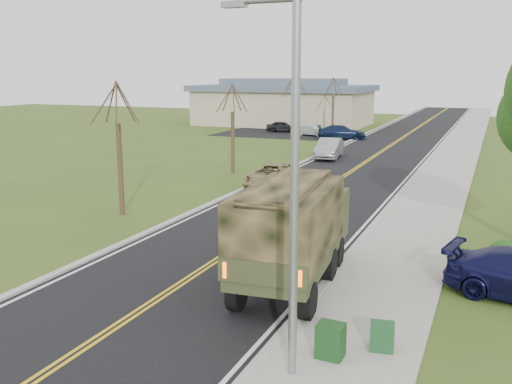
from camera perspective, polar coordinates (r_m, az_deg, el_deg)
The scene contains 19 objects.
ground at distance 15.50m, azimuth -13.93°, elevation -13.05°, with size 160.00×160.00×0.00m, color #38521B.
road at distance 52.25m, azimuth 13.29°, elevation 4.52°, with size 8.00×120.00×0.01m, color black.
curb_right at distance 51.72m, azimuth 17.83°, elevation 4.25°, with size 0.30×120.00×0.12m, color #9E998E.
sidewalk_right at distance 51.60m, azimuth 19.77°, elevation 4.09°, with size 3.20×120.00×0.10m, color #9E998E.
curb_left at distance 53.09m, azimuth 8.87°, elevation 4.86°, with size 0.30×120.00×0.10m, color #9E998E.
street_light at distance 11.45m, azimuth 3.41°, elevation 1.73°, with size 1.65×0.22×8.00m.
bare_tree_a at distance 26.57m, azimuth -13.47°, elevation 3.31°, with size 1.93×2.26×6.08m.
bare_tree_b at distance 36.86m, azimuth -2.34°, elevation 5.72°, with size 1.83×2.14×5.73m.
bare_tree_c at distance 47.91m, azimuth 3.85°, elevation 7.50°, with size 2.04×2.39×6.42m.
bare_tree_d at distance 59.36m, azimuth 7.69°, elevation 8.05°, with size 1.88×2.20×5.91m.
commercial_building at distance 71.58m, azimuth 2.83°, elevation 8.89°, with size 25.50×21.50×5.65m.
military_truck at distance 17.24m, azimuth 3.73°, elevation -3.36°, with size 2.90×6.88×3.35m.
suv_champagne at distance 32.40m, azimuth 1.64°, elevation 1.63°, with size 2.21×4.79×1.33m, color #978555.
sedan_silver at distance 43.75m, azimuth 7.33°, elevation 4.34°, with size 1.60×4.58×1.51m, color #A3A3A8.
utility_box_near at distance 13.42m, azimuth 7.46°, elevation -14.52°, with size 0.60×0.50×0.80m, color #163E17.
utility_box_far at distance 13.98m, azimuth 12.48°, elevation -13.92°, with size 0.55×0.45×0.65m, color #1A4B22.
lot_car_dark at distance 62.65m, azimuth 2.67°, elevation 6.55°, with size 1.41×3.51×1.19m, color black.
lot_car_silver at distance 58.96m, azimuth 5.72°, elevation 6.16°, with size 1.25×3.60×1.19m, color silver.
lot_car_navy at distance 56.51m, azimuth 8.55°, elevation 5.93°, with size 1.91×4.70×1.36m, color #101D3B.
Camera 1 is at (8.66, -11.12, 6.45)m, focal length 40.00 mm.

